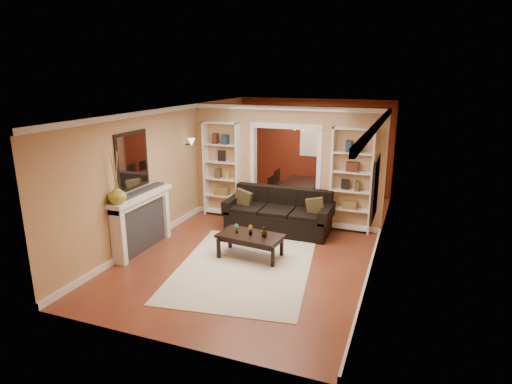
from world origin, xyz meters
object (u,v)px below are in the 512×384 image
at_px(bookshelf_left, 222,170).
at_px(sofa, 278,211).
at_px(fireplace, 143,222).
at_px(dining_table, 301,193).
at_px(coffee_table, 250,246).
at_px(bookshelf_right, 352,181).

bearing_deg(bookshelf_left, sofa, -19.61).
height_order(fireplace, dining_table, fireplace).
bearing_deg(fireplace, coffee_table, 10.89).
relative_size(fireplace, dining_table, 1.04).
bearing_deg(fireplace, dining_table, 62.99).
relative_size(sofa, bookshelf_left, 1.02).
bearing_deg(bookshelf_left, bookshelf_right, 0.00).
bearing_deg(bookshelf_right, bookshelf_left, 180.00).
bearing_deg(bookshelf_right, fireplace, -145.20).
bearing_deg(sofa, bookshelf_left, 160.39).
distance_m(coffee_table, bookshelf_left, 2.80).
bearing_deg(dining_table, sofa, -178.23).
xyz_separation_m(fireplace, dining_table, (2.10, 4.12, -0.29)).
relative_size(bookshelf_right, fireplace, 1.35).
height_order(bookshelf_left, bookshelf_right, same).
height_order(coffee_table, bookshelf_right, bookshelf_right).
xyz_separation_m(sofa, fireplace, (-2.17, -1.95, 0.12)).
bearing_deg(dining_table, bookshelf_left, 135.55).
bearing_deg(dining_table, coffee_table, -179.90).
bearing_deg(coffee_table, fireplace, -162.92).
bearing_deg(coffee_table, bookshelf_right, 60.38).
bearing_deg(sofa, fireplace, -138.03).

